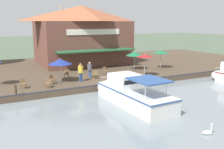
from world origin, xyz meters
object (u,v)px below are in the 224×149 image
tree_upstream_bank (64,32)px  cafe_chair_facing_river (105,70)px  cafe_chair_far_corner_seat (66,74)px  person_mid_patio (90,68)px  mooring_post (16,90)px  person_at_quay_edge (81,70)px  patio_umbrella_by_entrance (60,62)px  motorboat_nearest_quay (128,92)px  cafe_chair_back_row_seat (52,79)px  cafe_chair_mid_patio (23,83)px  cafe_chair_beside_entrance (48,82)px  patio_umbrella_far_corner (134,54)px  patio_umbrella_mid_patio_left (161,52)px  patio_umbrella_near_quay_edge (145,56)px  waterfront_restaurant (82,34)px  swan (208,132)px  cafe_chair_under_first_umbrella (96,74)px

tree_upstream_bank → cafe_chair_facing_river: bearing=7.4°
cafe_chair_far_corner_seat → person_mid_patio: person_mid_patio is taller
mooring_post → tree_upstream_bank: 17.66m
cafe_chair_facing_river → person_at_quay_edge: person_at_quay_edge is taller
cafe_chair_far_corner_seat → person_mid_patio: size_ratio=0.51×
patio_umbrella_by_entrance → motorboat_nearest_quay: bearing=25.9°
cafe_chair_far_corner_seat → cafe_chair_back_row_seat: size_ratio=1.00×
cafe_chair_mid_patio → tree_upstream_bank: bearing=149.7°
cafe_chair_mid_patio → person_mid_patio: (-1.40, 6.88, 0.57)m
cafe_chair_facing_river → cafe_chair_beside_entrance: (3.01, -7.07, 0.00)m
cafe_chair_back_row_seat → motorboat_nearest_quay: bearing=33.5°
person_mid_patio → cafe_chair_beside_entrance: bearing=-66.0°
motorboat_nearest_quay → tree_upstream_bank: (-19.28, 0.58, 4.13)m
cafe_chair_far_corner_seat → tree_upstream_bank: tree_upstream_bank is taller
patio_umbrella_far_corner → cafe_chair_mid_patio: 14.07m
person_at_quay_edge → patio_umbrella_mid_patio_left: bearing=101.5°
cafe_chair_mid_patio → cafe_chair_beside_entrance: 2.13m
cafe_chair_facing_river → motorboat_nearest_quay: size_ratio=0.10×
person_mid_patio → person_at_quay_edge: bearing=-50.3°
patio_umbrella_far_corner → patio_umbrella_near_quay_edge: bearing=-17.1°
patio_umbrella_by_entrance → motorboat_nearest_quay: 8.07m
cafe_chair_far_corner_seat → motorboat_nearest_quay: (8.55, 2.45, -0.19)m
patio_umbrella_by_entrance → tree_upstream_bank: 13.05m
waterfront_restaurant → cafe_chair_mid_patio: (11.25, -9.77, -3.65)m
swan → person_at_quay_edge: bearing=-169.4°
waterfront_restaurant → person_at_quay_edge: size_ratio=6.97×
tree_upstream_bank → patio_umbrella_mid_patio_left: bearing=41.9°
patio_umbrella_mid_patio_left → patio_umbrella_near_quay_edge: (3.24, -4.70, 0.13)m
patio_umbrella_far_corner → cafe_chair_facing_river: patio_umbrella_far_corner is taller
cafe_chair_far_corner_seat → patio_umbrella_near_quay_edge: bearing=68.7°
person_mid_patio → mooring_post: (3.27, -7.75, -0.63)m
cafe_chair_mid_patio → tree_upstream_bank: (-13.07, 7.65, 3.94)m
cafe_chair_under_first_umbrella → swan: cafe_chair_under_first_umbrella is taller
patio_umbrella_near_quay_edge → cafe_chair_back_row_seat: 9.95m
cafe_chair_facing_river → cafe_chair_under_first_umbrella: same height
patio_umbrella_near_quay_edge → cafe_chair_facing_river: patio_umbrella_near_quay_edge is taller
cafe_chair_facing_river → person_at_quay_edge: 4.23m
cafe_chair_under_first_umbrella → motorboat_nearest_quay: bearing=-1.8°
patio_umbrella_mid_patio_left → cafe_chair_beside_entrance: 15.54m
cafe_chair_beside_entrance → person_mid_patio: (-2.18, 4.89, 0.57)m
patio_umbrella_mid_patio_left → swan: patio_umbrella_mid_patio_left is taller
patio_umbrella_by_entrance → swan: size_ratio=3.37×
cafe_chair_mid_patio → cafe_chair_facing_river: 9.33m
patio_umbrella_near_quay_edge → mooring_post: (1.19, -13.24, -1.83)m
patio_umbrella_by_entrance → motorboat_nearest_quay: patio_umbrella_by_entrance is taller
cafe_chair_mid_patio → mooring_post: 2.06m
waterfront_restaurant → cafe_chair_beside_entrance: 14.78m
patio_umbrella_near_quay_edge → tree_upstream_bank: 14.70m
cafe_chair_mid_patio → cafe_chair_under_first_umbrella: size_ratio=1.00×
waterfront_restaurant → cafe_chair_facing_river: size_ratio=14.79×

